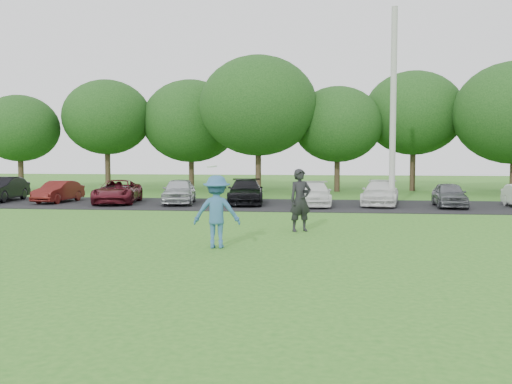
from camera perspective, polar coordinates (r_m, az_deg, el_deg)
ground at (r=14.77m, az=-1.61°, el=-5.98°), size 100.00×100.00×0.00m
parking_lot at (r=27.59m, az=2.32°, el=-1.30°), size 32.00×6.50×0.03m
utility_pole at (r=27.37m, az=13.55°, el=8.18°), size 0.28×0.28×9.21m
frisbee_player at (r=15.28m, az=-3.95°, el=-1.97°), size 1.31×0.83×2.22m
camera_bystander at (r=18.44m, az=4.46°, el=-0.82°), size 0.88×0.76×2.02m
parked_cars at (r=27.53m, az=3.19°, el=-0.05°), size 30.72×4.98×1.26m
tree_row at (r=37.23m, az=5.86°, el=7.60°), size 42.39×9.85×8.64m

